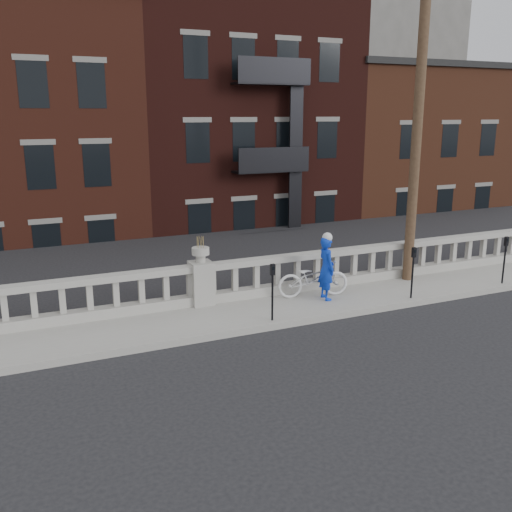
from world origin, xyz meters
The scene contains 11 objects.
ground centered at (0.00, 0.00, 0.00)m, with size 120.00×120.00×0.00m, color black.
sidewalk centered at (0.00, 3.00, 0.07)m, with size 32.00×2.20×0.15m, color gray.
balustrade centered at (0.00, 3.95, 0.64)m, with size 28.00×0.34×1.03m.
planter_pedestal centered at (0.00, 3.95, 0.83)m, with size 0.55×0.55×1.76m.
lower_level centered at (0.56, 23.04, 2.63)m, with size 80.00×44.00×20.80m.
utility_pole centered at (6.20, 3.60, 5.24)m, with size 1.60×0.28×10.00m.
parking_meter_a centered at (1.12, 2.15, 1.00)m, with size 0.10×0.09×1.36m.
parking_meter_b centered at (5.17, 2.15, 1.00)m, with size 0.10×0.09×1.36m.
parking_meter_c centered at (8.40, 2.15, 1.00)m, with size 0.10×0.09×1.36m.
bicycle centered at (2.88, 3.33, 0.65)m, with size 0.66×1.90×1.00m, color silver.
cyclist centered at (3.08, 3.01, 0.98)m, with size 0.60×0.40×1.66m, color #0C31C0.
Camera 1 is at (-4.37, -9.17, 4.87)m, focal length 40.00 mm.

